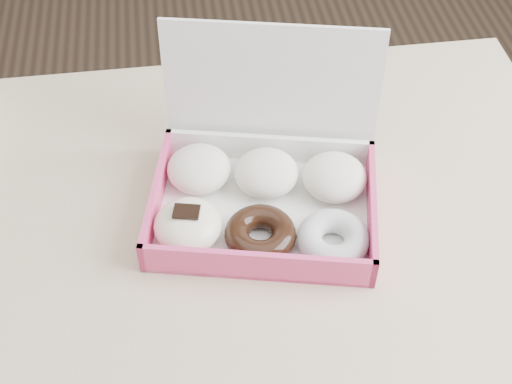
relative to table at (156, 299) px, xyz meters
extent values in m
cube|color=tan|center=(0.00, 0.00, 0.06)|extent=(1.20, 0.80, 0.04)
cylinder|color=tan|center=(0.55, 0.35, -0.32)|extent=(0.05, 0.05, 0.71)
cube|color=white|center=(0.15, 0.06, 0.08)|extent=(0.33, 0.27, 0.01)
cube|color=#E64079|center=(0.13, -0.04, 0.10)|extent=(0.28, 0.07, 0.05)
cube|color=white|center=(0.17, 0.16, 0.10)|extent=(0.28, 0.07, 0.05)
cube|color=#E64079|center=(0.02, 0.09, 0.10)|extent=(0.05, 0.21, 0.05)
cube|color=#E64079|center=(0.29, 0.03, 0.10)|extent=(0.05, 0.21, 0.05)
cube|color=white|center=(0.18, 0.18, 0.18)|extent=(0.28, 0.08, 0.21)
ellipsoid|color=white|center=(0.07, 0.13, 0.11)|extent=(0.10, 0.10, 0.05)
ellipsoid|color=white|center=(0.16, 0.11, 0.11)|extent=(0.10, 0.10, 0.05)
ellipsoid|color=white|center=(0.25, 0.09, 0.11)|extent=(0.10, 0.10, 0.05)
ellipsoid|color=#FCF2CB|center=(0.05, 0.03, 0.11)|extent=(0.10, 0.10, 0.05)
cube|color=black|center=(0.05, 0.03, 0.13)|extent=(0.04, 0.03, 0.00)
torus|color=black|center=(0.14, 0.01, 0.10)|extent=(0.11, 0.11, 0.03)
torus|color=silver|center=(0.23, -0.01, 0.10)|extent=(0.11, 0.11, 0.03)
camera|label=1|loc=(0.06, -0.55, 0.79)|focal=50.00mm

